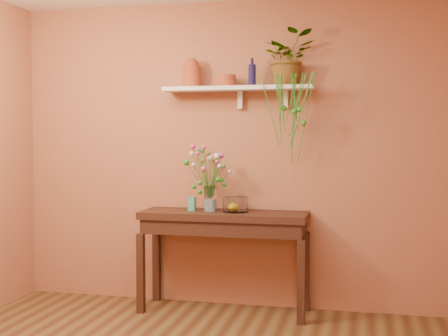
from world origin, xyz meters
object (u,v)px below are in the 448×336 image
terracotta_jug (192,73)px  blue_bottle (252,75)px  bouquet (208,165)px  glass_bowl (235,205)px  sideboard (224,226)px  spider_plant (288,58)px  glass_vase (210,201)px

terracotta_jug → blue_bottle: (0.54, -0.02, -0.03)m
terracotta_jug → bouquet: 0.83m
bouquet → glass_bowl: (0.23, 0.02, -0.34)m
terracotta_jug → blue_bottle: size_ratio=1.08×
sideboard → blue_bottle: size_ratio=6.04×
spider_plant → glass_vase: (-0.64, -0.15, -1.21)m
spider_plant → glass_bowl: 1.32m
spider_plant → glass_bowl: bearing=-163.7°
blue_bottle → terracotta_jug: bearing=178.3°
spider_plant → bouquet: size_ratio=0.98×
sideboard → terracotta_jug: size_ratio=5.58×
terracotta_jug → glass_vase: terracotta_jug is taller
terracotta_jug → glass_bowl: (0.41, -0.10, -1.14)m
bouquet → glass_vase: bearing=-9.5°
sideboard → blue_bottle: bearing=24.5°
glass_vase → glass_bowl: glass_vase is taller
sideboard → glass_bowl: glass_bowl is taller
spider_plant → bouquet: (-0.66, -0.14, -0.90)m
terracotta_jug → glass_vase: (0.20, -0.12, -1.10)m
blue_bottle → glass_vase: bearing=-162.2°
bouquet → blue_bottle: bearing=16.5°
sideboard → terracotta_jug: terracotta_jug is taller
glass_vase → bouquet: (-0.02, 0.00, 0.31)m
terracotta_jug → bouquet: size_ratio=0.54×
bouquet → glass_bowl: bouquet is taller
blue_bottle → bouquet: (-0.36, -0.11, -0.77)m
terracotta_jug → glass_bowl: 1.21m
terracotta_jug → glass_bowl: size_ratio=1.20×
blue_bottle → bouquet: 0.86m
blue_bottle → bouquet: size_ratio=0.50×
spider_plant → bouquet: bearing=-167.9°
blue_bottle → glass_vase: (-0.34, -0.11, -1.08)m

